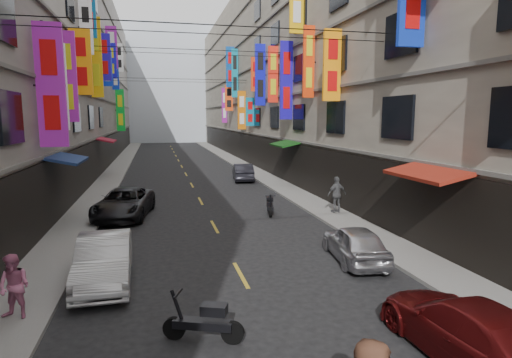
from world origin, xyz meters
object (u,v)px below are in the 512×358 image
scooter_far_right (270,205)px  car_left_far (124,203)px  car_right_far (243,172)px  car_left_mid (104,260)px  pedestrian_rfar (337,195)px  car_right_near (468,330)px  scooter_crossing (204,322)px  pedestrian_lfar (14,287)px  car_right_mid (355,243)px

scooter_far_right → car_left_far: size_ratio=0.36×
car_left_far → car_right_far: 13.26m
car_left_far → car_right_far: (8.00, 10.57, -0.03)m
car_left_mid → pedestrian_rfar: size_ratio=2.34×
car_right_near → car_right_far: bearing=-92.9°
scooter_far_right → car_left_far: car_left_far is taller
scooter_crossing → car_right_near: size_ratio=0.39×
scooter_crossing → scooter_far_right: same height
car_left_mid → car_right_far: (8.00, 19.08, -0.04)m
car_right_far → pedestrian_rfar: 12.62m
car_left_mid → car_left_far: car_left_mid is taller
scooter_far_right → car_right_near: size_ratio=0.41×
scooter_crossing → pedestrian_rfar: pedestrian_rfar is taller
scooter_crossing → pedestrian_rfar: size_ratio=0.95×
scooter_crossing → pedestrian_lfar: pedestrian_lfar is taller
pedestrian_rfar → car_left_far: bearing=-20.8°
scooter_crossing → car_right_mid: car_right_mid is taller
car_left_mid → car_right_mid: car_left_mid is taller
scooter_crossing → car_right_near: (5.03, -1.89, 0.19)m
car_left_far → pedestrian_lfar: pedestrian_lfar is taller
pedestrian_lfar → pedestrian_rfar: (11.99, 8.78, 0.13)m
car_left_mid → car_left_far: bearing=88.0°
scooter_crossing → pedestrian_rfar: bearing=-14.3°
car_right_mid → pedestrian_lfar: (-9.76, -2.22, 0.27)m
car_right_near → pedestrian_rfar: pedestrian_rfar is taller
car_left_far → car_right_mid: size_ratio=1.37×
car_right_mid → pedestrian_lfar: size_ratio=2.35×
pedestrian_rfar → scooter_far_right: bearing=-25.9°
pedestrian_rfar → scooter_crossing: bearing=43.4°
car_left_far → pedestrian_lfar: size_ratio=3.22×
car_right_near → car_left_far: bearing=-64.2°
scooter_crossing → scooter_far_right: bearing=0.2°
scooter_crossing → car_left_mid: 4.71m
car_right_near → car_right_mid: 6.00m
scooter_far_right → car_left_far: 7.11m
car_left_far → car_right_far: bearing=62.0°
car_right_mid → car_right_far: car_right_far is taller
scooter_far_right → car_right_mid: bearing=109.9°
car_right_near → pedestrian_rfar: 12.84m
pedestrian_lfar → car_left_mid: bearing=72.2°
car_left_mid → car_right_far: size_ratio=1.06×
car_right_mid → pedestrian_rfar: size_ratio=2.02×
scooter_far_right → car_right_near: (0.46, -13.43, 0.19)m
car_right_mid → car_right_far: (0.00, 18.98, 0.04)m
car_right_mid → pedestrian_rfar: pedestrian_rfar is taller
car_left_far → pedestrian_rfar: 10.40m
scooter_far_right → car_right_far: size_ratio=0.45×
car_left_far → scooter_crossing: bearing=-69.7°
scooter_crossing → car_right_mid: bearing=-31.7°
scooter_far_right → car_right_mid: size_ratio=0.49×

